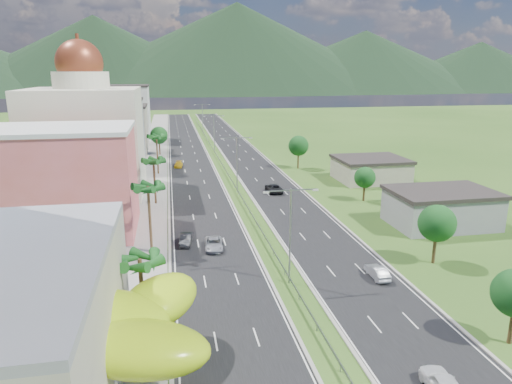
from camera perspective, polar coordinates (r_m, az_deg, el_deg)
ground at (r=44.19m, az=7.60°, el=-16.81°), size 500.00×500.00×0.00m
road_left at (r=127.75m, az=-8.34°, el=4.33°), size 11.00×260.00×0.04m
road_right at (r=129.20m, az=-1.67°, el=4.60°), size 11.00×260.00×0.04m
sidewalk_left at (r=127.73m, az=-12.61°, el=4.15°), size 7.00×260.00×0.12m
median_guardrail at (r=110.56m, az=-4.04°, el=3.13°), size 0.10×216.06×0.76m
streetlight_median_b at (r=49.97m, az=4.31°, el=-4.28°), size 6.04×0.25×11.00m
streetlight_median_c at (r=87.98m, az=-2.41°, el=4.17°), size 6.04×0.25×11.00m
streetlight_median_d at (r=132.15m, az=-5.28°, el=7.73°), size 6.04×0.25×11.00m
streetlight_median_e at (r=176.74m, az=-6.72°, el=9.50°), size 6.04×0.25×11.00m
lime_canopy at (r=37.17m, az=-21.81°, el=-15.49°), size 18.00×15.00×7.40m
pink_shophouse at (r=71.06m, az=-23.08°, el=0.99°), size 20.00×15.00×15.00m
domed_building at (r=92.62m, az=-20.44°, el=6.68°), size 20.00×20.00×28.70m
midrise_grey at (r=117.44m, az=-17.87°, el=6.80°), size 16.00×15.00×16.00m
midrise_beige at (r=139.31m, az=-16.78°, el=7.43°), size 16.00×15.00×13.00m
midrise_white at (r=161.82m, az=-16.05°, el=9.34°), size 16.00×15.00×18.00m
shed_near at (r=75.66m, az=22.12°, el=-2.04°), size 15.00×10.00×5.00m
shed_far at (r=102.15m, az=14.10°, el=2.64°), size 14.00×12.00×4.40m
palm_tree_b at (r=40.96m, az=-14.31°, el=-8.69°), size 3.60×3.60×8.10m
palm_tree_c at (r=59.45m, az=-13.34°, el=0.25°), size 3.60×3.60×9.60m
palm_tree_d at (r=82.09m, az=-12.68°, el=3.60°), size 3.60×3.60×8.60m
palm_tree_e at (r=106.62m, az=-12.34°, el=6.58°), size 3.60×3.60×9.40m
leafy_tree_lfar at (r=131.75m, az=-12.04°, el=6.94°), size 4.90×4.90×8.05m
leafy_tree_rb at (r=59.75m, az=21.69°, el=-3.68°), size 4.55×4.55×7.47m
leafy_tree_rc at (r=85.11m, az=13.45°, el=1.76°), size 3.85×3.85×6.33m
leafy_tree_rd at (r=111.23m, az=5.33°, el=5.77°), size 4.90×4.90×8.05m
mountain_ridge at (r=491.45m, az=-2.27°, el=12.21°), size 860.00×140.00×90.00m
car_dark_left at (r=63.64m, az=-8.76°, el=-5.87°), size 2.05×4.44×1.41m
car_silver_mid_left at (r=61.61m, az=-5.30°, el=-6.47°), size 2.60×5.13×1.39m
car_yellow_far_left at (r=114.56m, az=-9.66°, el=3.41°), size 2.33×4.71×1.32m
car_silver_right at (r=55.04m, az=14.92°, el=-9.63°), size 1.58×4.33×1.42m
car_dark_far_right at (r=89.64m, az=2.23°, el=0.50°), size 2.79×5.83×1.61m
motorcycle at (r=41.90m, az=-7.28°, el=-17.58°), size 0.76×2.15×1.35m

